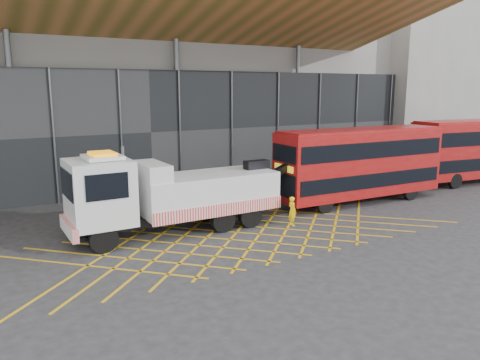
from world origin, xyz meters
TOP-DOWN VIEW (x-y plane):
  - ground_plane at (0.00, 0.00)m, footprint 120.00×120.00m
  - road_markings at (2.40, 0.00)m, footprint 21.56×7.16m
  - construction_building at (1.92, 18.40)m, footprint 55.00×23.97m
  - east_building at (32.00, 16.00)m, footprint 15.00×12.00m
  - recovery_truck at (-0.34, 2.39)m, footprint 11.96×2.87m
  - bus_towed at (11.92, 2.40)m, footprint 11.09×3.01m
  - worker at (5.43, 0.44)m, footprint 0.38×0.56m

SIDE VIEW (x-z plane):
  - ground_plane at x=0.00m, z-range 0.00..0.00m
  - road_markings at x=2.40m, z-range 0.00..0.01m
  - worker at x=5.43m, z-range 0.00..1.49m
  - recovery_truck at x=-0.34m, z-range -0.16..4.02m
  - bus_towed at x=11.92m, z-range 0.25..4.72m
  - construction_building at x=1.92m, z-range -0.02..17.98m
  - east_building at x=32.00m, z-range 0.00..20.00m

